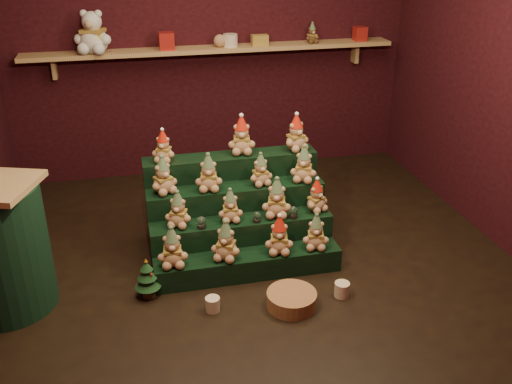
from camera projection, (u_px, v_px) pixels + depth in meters
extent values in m
plane|color=black|center=(258.00, 265.00, 4.43)|extent=(4.00, 4.00, 0.00)
cube|color=black|center=(210.00, 35.00, 5.63)|extent=(4.00, 0.10, 2.80)
cube|color=black|center=(391.00, 238.00, 2.03)|extent=(4.00, 0.10, 2.80)
cube|color=tan|center=(214.00, 49.00, 5.52)|extent=(3.60, 0.26, 0.04)
cube|color=tan|center=(54.00, 68.00, 5.32)|extent=(0.04, 0.12, 0.20)
cube|color=tan|center=(355.00, 53.00, 5.94)|extent=(0.04, 0.12, 0.20)
cube|color=black|center=(248.00, 265.00, 4.27)|extent=(1.40, 0.22, 0.18)
cube|color=black|center=(242.00, 240.00, 4.42)|extent=(1.40, 0.22, 0.36)
cube|color=black|center=(236.00, 217.00, 4.58)|extent=(1.40, 0.22, 0.54)
cube|color=black|center=(231.00, 195.00, 4.73)|extent=(1.40, 0.22, 0.72)
cylinder|color=black|center=(202.00, 226.00, 4.22)|extent=(0.07, 0.07, 0.03)
sphere|color=white|center=(201.00, 221.00, 4.20)|extent=(0.07, 0.07, 0.07)
cylinder|color=black|center=(257.00, 220.00, 4.31)|extent=(0.06, 0.06, 0.02)
sphere|color=white|center=(257.00, 216.00, 4.29)|extent=(0.06, 0.06, 0.06)
cylinder|color=black|center=(293.00, 216.00, 4.37)|extent=(0.07, 0.07, 0.03)
sphere|color=white|center=(293.00, 211.00, 4.35)|extent=(0.07, 0.07, 0.07)
cylinder|color=#412C17|center=(149.00, 293.00, 4.06)|extent=(0.09, 0.09, 0.05)
cone|color=#133414|center=(148.00, 281.00, 4.01)|extent=(0.18, 0.18, 0.09)
cone|color=#133414|center=(147.00, 273.00, 3.98)|extent=(0.14, 0.14, 0.08)
cone|color=#133414|center=(146.00, 266.00, 3.96)|extent=(0.09, 0.09, 0.06)
cone|color=gold|center=(146.00, 260.00, 3.94)|extent=(0.03, 0.03, 0.03)
cylinder|color=beige|center=(213.00, 304.00, 3.90)|extent=(0.10, 0.10, 0.10)
cylinder|color=beige|center=(342.00, 289.00, 4.04)|extent=(0.11, 0.11, 0.11)
cylinder|color=#A87244|center=(292.00, 299.00, 3.94)|extent=(0.36, 0.36, 0.11)
cube|color=#B3221B|center=(166.00, 41.00, 5.36)|extent=(0.14, 0.14, 0.16)
cylinder|color=beige|center=(230.00, 40.00, 5.50)|extent=(0.14, 0.14, 0.12)
cube|color=#B3221B|center=(360.00, 34.00, 5.77)|extent=(0.12, 0.12, 0.14)
sphere|color=tan|center=(220.00, 41.00, 5.48)|extent=(0.12, 0.12, 0.12)
cube|color=orange|center=(260.00, 40.00, 5.56)|extent=(0.16, 0.10, 0.10)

